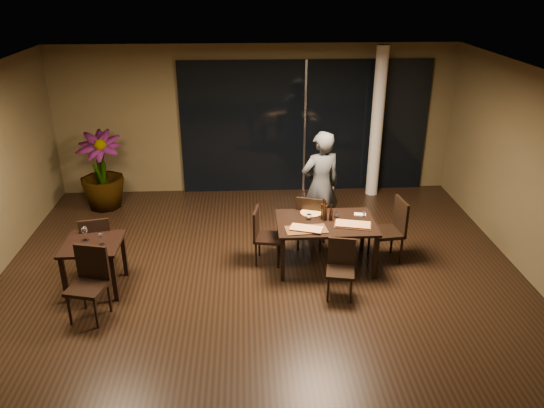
% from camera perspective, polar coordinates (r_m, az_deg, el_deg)
% --- Properties ---
extents(ground, '(8.00, 8.00, 0.00)m').
position_cam_1_polar(ground, '(7.73, -1.00, -9.71)').
color(ground, black).
rests_on(ground, ground).
extents(wall_back, '(8.00, 0.10, 3.00)m').
position_cam_1_polar(wall_back, '(10.85, -1.84, 9.06)').
color(wall_back, brown).
rests_on(wall_back, ground).
extents(ceiling, '(8.00, 8.00, 0.04)m').
position_cam_1_polar(ceiling, '(6.56, -1.19, 12.85)').
color(ceiling, silver).
rests_on(ceiling, wall_back).
extents(window_panel, '(5.00, 0.06, 2.70)m').
position_cam_1_polar(window_panel, '(10.86, 3.52, 8.23)').
color(window_panel, black).
rests_on(window_panel, ground).
extents(column, '(0.24, 0.24, 3.00)m').
position_cam_1_polar(column, '(10.78, 11.22, 8.52)').
color(column, silver).
rests_on(column, ground).
extents(main_table, '(1.50, 1.00, 0.75)m').
position_cam_1_polar(main_table, '(8.17, 5.80, -2.39)').
color(main_table, black).
rests_on(main_table, ground).
extents(side_table, '(0.80, 0.80, 0.75)m').
position_cam_1_polar(side_table, '(7.97, -18.69, -4.77)').
color(side_table, black).
rests_on(side_table, ground).
extents(chair_main_far, '(0.57, 0.57, 0.96)m').
position_cam_1_polar(chair_main_far, '(8.67, 4.20, -1.69)').
color(chair_main_far, black).
rests_on(chair_main_far, ground).
extents(chair_main_near, '(0.46, 0.46, 0.84)m').
position_cam_1_polar(chair_main_near, '(7.58, 7.41, -6.51)').
color(chair_main_near, black).
rests_on(chair_main_near, ground).
extents(chair_main_left, '(0.49, 0.49, 0.91)m').
position_cam_1_polar(chair_main_left, '(8.29, -0.96, -3.15)').
color(chair_main_left, black).
rests_on(chair_main_left, ground).
extents(chair_main_right, '(0.53, 0.53, 1.03)m').
position_cam_1_polar(chair_main_right, '(8.55, 12.80, -2.41)').
color(chair_main_right, black).
rests_on(chair_main_right, ground).
extents(chair_side_far, '(0.52, 0.52, 0.95)m').
position_cam_1_polar(chair_side_far, '(8.42, -18.29, -3.86)').
color(chair_side_far, black).
rests_on(chair_side_far, ground).
extents(chair_side_near, '(0.55, 0.55, 0.99)m').
position_cam_1_polar(chair_side_near, '(7.43, -19.03, -7.63)').
color(chair_side_near, black).
rests_on(chair_side_near, ground).
extents(diner, '(0.75, 0.61, 1.90)m').
position_cam_1_polar(diner, '(8.92, 5.23, 1.93)').
color(diner, '#303436').
rests_on(diner, ground).
extents(potted_plant, '(0.86, 0.86, 1.51)m').
position_cam_1_polar(potted_plant, '(10.65, -17.91, 3.40)').
color(potted_plant, '#174718').
rests_on(potted_plant, ground).
extents(pizza_board_left, '(0.64, 0.36, 0.01)m').
position_cam_1_polar(pizza_board_left, '(7.85, 3.71, -2.77)').
color(pizza_board_left, '#452A16').
rests_on(pizza_board_left, main_table).
extents(pizza_board_right, '(0.60, 0.40, 0.01)m').
position_cam_1_polar(pizza_board_right, '(8.06, 8.69, -2.30)').
color(pizza_board_right, '#472616').
rests_on(pizza_board_right, main_table).
extents(oblong_pizza_left, '(0.50, 0.34, 0.02)m').
position_cam_1_polar(oblong_pizza_left, '(7.85, 3.71, -2.66)').
color(oblong_pizza_left, maroon).
rests_on(oblong_pizza_left, pizza_board_left).
extents(oblong_pizza_right, '(0.54, 0.34, 0.02)m').
position_cam_1_polar(oblong_pizza_right, '(8.05, 8.70, -2.19)').
color(oblong_pizza_right, maroon).
rests_on(oblong_pizza_right, pizza_board_right).
extents(round_pizza, '(0.33, 0.33, 0.01)m').
position_cam_1_polar(round_pizza, '(8.39, 4.22, -0.97)').
color(round_pizza, red).
rests_on(round_pizza, main_table).
extents(bottle_a, '(0.07, 0.07, 0.33)m').
position_cam_1_polar(bottle_a, '(8.12, 5.71, -0.65)').
color(bottle_a, black).
rests_on(bottle_a, main_table).
extents(bottle_b, '(0.06, 0.06, 0.26)m').
position_cam_1_polar(bottle_b, '(8.14, 6.37, -0.91)').
color(bottle_b, black).
rests_on(bottle_b, main_table).
extents(bottle_c, '(0.08, 0.08, 0.34)m').
position_cam_1_polar(bottle_c, '(8.16, 5.55, -0.50)').
color(bottle_c, black).
rests_on(bottle_c, main_table).
extents(tumbler_left, '(0.07, 0.07, 0.09)m').
position_cam_1_polar(tumbler_left, '(8.17, 3.99, -1.39)').
color(tumbler_left, white).
rests_on(tumbler_left, main_table).
extents(tumbler_right, '(0.07, 0.07, 0.08)m').
position_cam_1_polar(tumbler_right, '(8.29, 6.93, -1.14)').
color(tumbler_right, white).
rests_on(tumbler_right, main_table).
extents(napkin_near, '(0.20, 0.16, 0.01)m').
position_cam_1_polar(napkin_near, '(8.11, 9.86, -2.20)').
color(napkin_near, silver).
rests_on(napkin_near, main_table).
extents(napkin_far, '(0.20, 0.14, 0.01)m').
position_cam_1_polar(napkin_far, '(8.43, 9.45, -1.11)').
color(napkin_far, white).
rests_on(napkin_far, main_table).
extents(wine_glass_a, '(0.09, 0.09, 0.20)m').
position_cam_1_polar(wine_glass_a, '(7.96, -19.49, -3.07)').
color(wine_glass_a, white).
rests_on(wine_glass_a, side_table).
extents(wine_glass_b, '(0.08, 0.08, 0.17)m').
position_cam_1_polar(wine_glass_b, '(7.79, -17.92, -3.59)').
color(wine_glass_b, white).
rests_on(wine_glass_b, side_table).
extents(side_napkin, '(0.19, 0.14, 0.01)m').
position_cam_1_polar(side_napkin, '(7.72, -18.99, -4.64)').
color(side_napkin, white).
rests_on(side_napkin, side_table).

